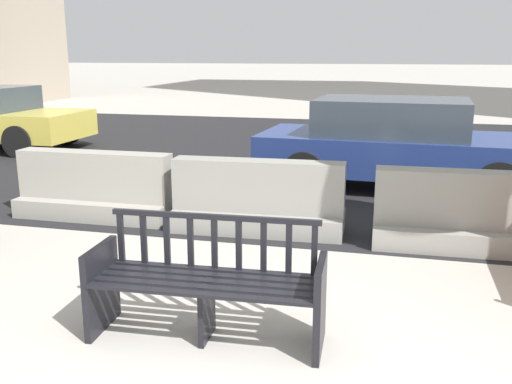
# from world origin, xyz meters

# --- Properties ---
(street_asphalt) EXTENTS (120.00, 12.00, 0.01)m
(street_asphalt) POSITION_xyz_m (0.00, 8.70, 0.00)
(street_asphalt) COLOR black
(street_asphalt) RESTS_ON ground
(street_bench) EXTENTS (1.71, 0.60, 0.88)m
(street_bench) POSITION_xyz_m (-0.64, 0.62, 0.40)
(street_bench) COLOR black
(street_bench) RESTS_ON ground
(jersey_barrier_centre) EXTENTS (2.03, 0.76, 0.84)m
(jersey_barrier_centre) POSITION_xyz_m (-0.89, 3.22, 0.34)
(jersey_barrier_centre) COLOR gray
(jersey_barrier_centre) RESTS_ON ground
(jersey_barrier_left) EXTENTS (2.00, 0.68, 0.84)m
(jersey_barrier_left) POSITION_xyz_m (-3.03, 3.30, 0.34)
(jersey_barrier_left) COLOR #9E998E
(jersey_barrier_left) RESTS_ON ground
(jersey_barrier_right) EXTENTS (2.02, 0.73, 0.84)m
(jersey_barrier_right) POSITION_xyz_m (1.44, 3.15, 0.34)
(jersey_barrier_right) COLOR gray
(jersey_barrier_right) RESTS_ON ground
(car_sedan_mid) EXTENTS (4.39, 2.06, 1.36)m
(car_sedan_mid) POSITION_xyz_m (0.68, 5.88, 0.69)
(car_sedan_mid) COLOR navy
(car_sedan_mid) RESTS_ON ground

